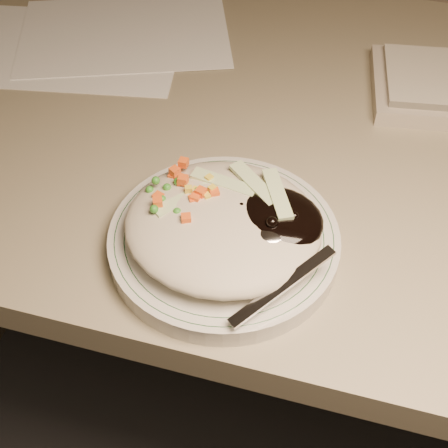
# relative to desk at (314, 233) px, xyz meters

# --- Properties ---
(desk) EXTENTS (1.40, 0.70, 0.74)m
(desk) POSITION_rel_desk_xyz_m (0.00, 0.00, 0.00)
(desk) COLOR gray
(desk) RESTS_ON ground
(plate) EXTENTS (0.23, 0.23, 0.02)m
(plate) POSITION_rel_desk_xyz_m (-0.07, -0.22, 0.21)
(plate) COLOR beige
(plate) RESTS_ON desk
(plate_rim) EXTENTS (0.22, 0.22, 0.00)m
(plate_rim) POSITION_rel_desk_xyz_m (-0.07, -0.22, 0.22)
(plate_rim) COLOR #144723
(plate_rim) RESTS_ON plate
(meal) EXTENTS (0.21, 0.19, 0.05)m
(meal) POSITION_rel_desk_xyz_m (-0.07, -0.23, 0.24)
(meal) COLOR #BAB197
(meal) RESTS_ON plate
(papers) EXTENTS (0.40, 0.34, 0.00)m
(papers) POSITION_rel_desk_xyz_m (-0.35, 0.10, 0.20)
(papers) COLOR white
(papers) RESTS_ON desk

